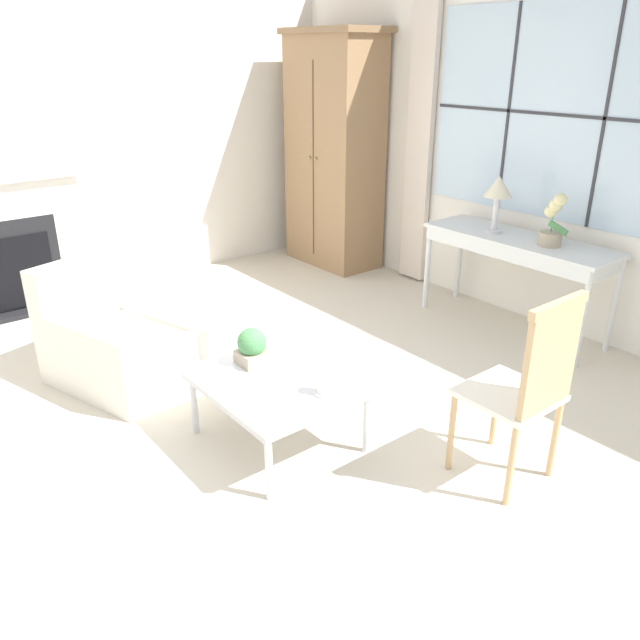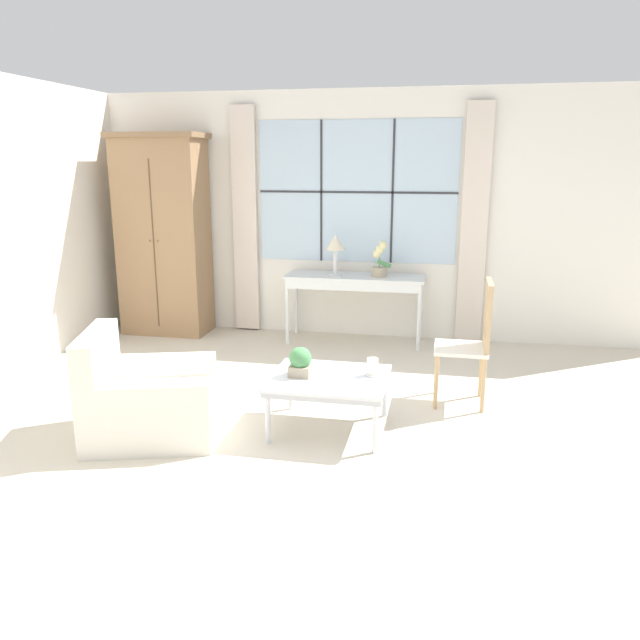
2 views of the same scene
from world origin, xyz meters
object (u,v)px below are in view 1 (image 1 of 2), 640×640
(armoire, at_px, (334,152))
(potted_plant_small, at_px, (252,347))
(fireplace, at_px, (7,236))
(table_lamp, at_px, (498,190))
(pillar_candle, at_px, (325,383))
(coffee_table, at_px, (277,383))
(armchair_upholstered, at_px, (124,343))
(side_chair_wooden, at_px, (528,382))
(console_table, at_px, (518,247))
(potted_orchid, at_px, (553,224))

(armoire, relative_size, potted_plant_small, 10.39)
(armoire, bearing_deg, fireplace, -102.25)
(table_lamp, distance_m, potted_plant_small, 2.51)
(pillar_candle, bearing_deg, coffee_table, -164.30)
(table_lamp, height_order, potted_plant_small, table_lamp)
(fireplace, height_order, table_lamp, fireplace)
(coffee_table, relative_size, potted_plant_small, 3.94)
(armchair_upholstered, bearing_deg, coffee_table, 15.45)
(armchair_upholstered, height_order, side_chair_wooden, side_chair_wooden)
(coffee_table, bearing_deg, console_table, 93.79)
(console_table, xyz_separation_m, side_chair_wooden, (1.25, -1.68, -0.09))
(fireplace, xyz_separation_m, potted_plant_small, (2.89, 0.59, -0.13))
(fireplace, relative_size, armchair_upholstered, 1.78)
(console_table, bearing_deg, potted_orchid, -2.66)
(potted_plant_small, bearing_deg, armoire, 132.03)
(fireplace, height_order, armoire, armoire)
(potted_orchid, height_order, pillar_candle, potted_orchid)
(fireplace, distance_m, table_lamp, 4.10)
(table_lamp, bearing_deg, potted_orchid, 2.98)
(table_lamp, distance_m, armchair_upholstered, 3.06)
(armchair_upholstered, distance_m, side_chair_wooden, 2.69)
(console_table, distance_m, armchair_upholstered, 3.08)
(potted_orchid, relative_size, pillar_candle, 2.68)
(console_table, distance_m, table_lamp, 0.48)
(potted_orchid, distance_m, side_chair_wooden, 1.97)
(table_lamp, distance_m, coffee_table, 2.55)
(side_chair_wooden, height_order, pillar_candle, side_chair_wooden)
(armchair_upholstered, relative_size, coffee_table, 1.26)
(coffee_table, relative_size, pillar_candle, 5.95)
(fireplace, relative_size, table_lamp, 4.38)
(potted_orchid, bearing_deg, table_lamp, -177.02)
(fireplace, distance_m, console_table, 4.25)
(side_chair_wooden, xyz_separation_m, potted_plant_small, (-1.31, -0.79, -0.06))
(armoire, distance_m, console_table, 2.33)
(pillar_candle, bearing_deg, potted_orchid, 95.03)
(console_table, relative_size, coffee_table, 1.76)
(coffee_table, bearing_deg, armchair_upholstered, -164.55)
(armoire, bearing_deg, potted_plant_small, -47.97)
(armoire, xyz_separation_m, potted_plant_small, (2.23, -2.47, -0.63))
(console_table, relative_size, armchair_upholstered, 1.40)
(table_lamp, relative_size, pillar_candle, 3.05)
(side_chair_wooden, relative_size, coffee_table, 1.21)
(side_chair_wooden, bearing_deg, potted_plant_small, -148.93)
(potted_orchid, bearing_deg, console_table, 177.34)
(armchair_upholstered, xyz_separation_m, potted_plant_small, (1.11, 0.35, 0.28))
(table_lamp, bearing_deg, armchair_upholstered, -108.73)
(armoire, bearing_deg, armchair_upholstered, -68.33)
(fireplace, bearing_deg, table_lamp, 47.97)
(table_lamp, distance_m, potted_orchid, 0.52)
(table_lamp, xyz_separation_m, side_chair_wooden, (1.47, -1.65, -0.51))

